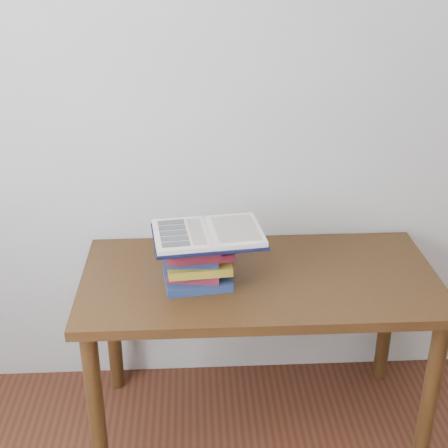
{
  "coord_description": "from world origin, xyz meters",
  "views": [
    {
      "loc": [
        -0.27,
        -0.61,
        1.86
      ],
      "look_at": [
        -0.17,
        1.33,
        0.94
      ],
      "focal_mm": 50.0,
      "sensor_mm": 36.0,
      "label": 1
    }
  ],
  "objects": [
    {
      "name": "book_stack",
      "position": [
        -0.27,
        1.34,
        0.8
      ],
      "size": [
        0.26,
        0.2,
        0.18
      ],
      "color": "navy",
      "rests_on": "desk"
    },
    {
      "name": "room_shell",
      "position": [
        -0.08,
        0.01,
        1.63
      ],
      "size": [
        3.54,
        3.54,
        2.62
      ],
      "color": "beige",
      "rests_on": "ground"
    },
    {
      "name": "desk",
      "position": [
        -0.03,
        1.38,
        0.61
      ],
      "size": [
        1.32,
        0.66,
        0.7
      ],
      "color": "#412910",
      "rests_on": "ground"
    },
    {
      "name": "open_book",
      "position": [
        -0.22,
        1.34,
        0.9
      ],
      "size": [
        0.41,
        0.31,
        0.03
      ],
      "rotation": [
        0.0,
        0.0,
        0.12
      ],
      "color": "black",
      "rests_on": "book_stack"
    }
  ]
}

